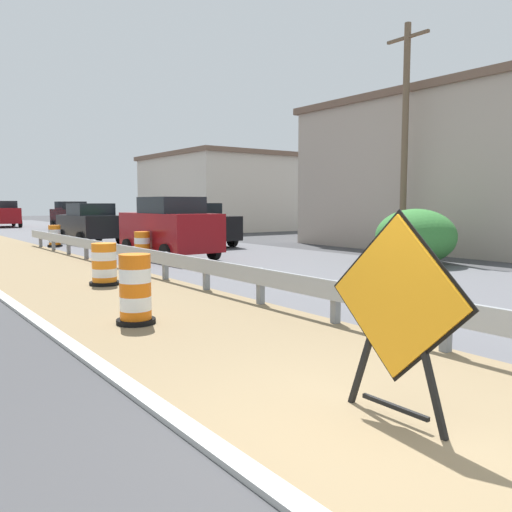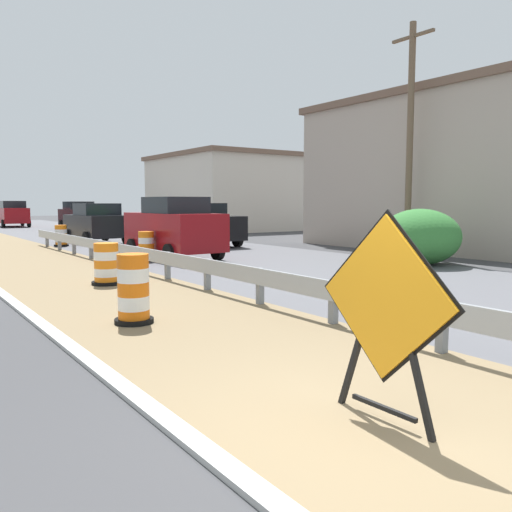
{
  "view_description": "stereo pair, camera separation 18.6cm",
  "coord_description": "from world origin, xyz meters",
  "views": [
    {
      "loc": [
        -3.39,
        -2.83,
        1.95
      ],
      "look_at": [
        2.86,
        5.76,
        0.87
      ],
      "focal_mm": 37.13,
      "sensor_mm": 36.0,
      "label": 1
    },
    {
      "loc": [
        -3.24,
        -2.94,
        1.95
      ],
      "look_at": [
        2.86,
        5.76,
        0.87
      ],
      "focal_mm": 37.13,
      "sensor_mm": 36.0,
      "label": 2
    }
  ],
  "objects": [
    {
      "name": "car_lead_far_lane",
      "position": [
        5.27,
        43.46,
        1.04
      ],
      "size": [
        2.21,
        4.53,
        2.09
      ],
      "rotation": [
        0.0,
        0.0,
        1.54
      ],
      "color": "maroon",
      "rests_on": "ground"
    },
    {
      "name": "bush_roadside",
      "position": [
        10.48,
        7.66,
        0.88
      ],
      "size": [
        2.5,
        2.5,
        1.76
      ],
      "primitive_type": "ellipsoid",
      "color": "#337533",
      "rests_on": "ground"
    },
    {
      "name": "car_trailing_far_lane",
      "position": [
        5.1,
        22.38,
        0.96
      ],
      "size": [
        2.24,
        4.08,
        1.91
      ],
      "rotation": [
        0.0,
        0.0,
        1.61
      ],
      "color": "black",
      "rests_on": "ground"
    },
    {
      "name": "car_mid_far_lane",
      "position": [
        8.56,
        18.21,
        0.97
      ],
      "size": [
        2.1,
        4.77,
        1.93
      ],
      "rotation": [
        0.0,
        0.0,
        -1.55
      ],
      "color": "black",
      "rests_on": "ground"
    },
    {
      "name": "car_trailing_near_lane",
      "position": [
        8.5,
        36.46,
        1.02
      ],
      "size": [
        2.15,
        4.36,
        2.03
      ],
      "rotation": [
        0.0,
        0.0,
        -1.57
      ],
      "color": "black",
      "rests_on": "ground"
    },
    {
      "name": "car_lead_near_lane",
      "position": [
        5.05,
        13.92,
        1.07
      ],
      "size": [
        2.1,
        4.51,
        2.14
      ],
      "rotation": [
        0.0,
        0.0,
        1.59
      ],
      "color": "maroon",
      "rests_on": "ground"
    },
    {
      "name": "warning_sign_diamond",
      "position": [
        0.31,
        0.15,
        1.04
      ],
      "size": [
        0.08,
        1.54,
        1.9
      ],
      "rotation": [
        0.0,
        0.0,
        3.16
      ],
      "color": "black",
      "rests_on": "ground"
    },
    {
      "name": "median_dirt_strip",
      "position": [
        0.79,
        0.0,
        0.0
      ],
      "size": [
        3.98,
        120.0,
        0.01
      ],
      "primitive_type": "cube",
      "color": "#7F6B4C",
      "rests_on": "ground"
    },
    {
      "name": "curb_near_edge",
      "position": [
        -1.3,
        0.0,
        0.0
      ],
      "size": [
        0.2,
        120.0,
        0.11
      ],
      "primitive_type": "cube",
      "color": "#ADADA8",
      "rests_on": "ground"
    },
    {
      "name": "traffic_barrel_far",
      "position": [
        3.17,
        21.39,
        0.43
      ],
      "size": [
        0.64,
        0.64,
        0.95
      ],
      "color": "orange",
      "rests_on": "ground"
    },
    {
      "name": "traffic_barrel_nearest",
      "position": [
        -0.02,
        5.1,
        0.51
      ],
      "size": [
        0.63,
        0.63,
        1.13
      ],
      "color": "orange",
      "rests_on": "ground"
    },
    {
      "name": "traffic_barrel_mid",
      "position": [
        3.84,
        13.51,
        0.45
      ],
      "size": [
        0.64,
        0.64,
        0.99
      ],
      "color": "orange",
      "rests_on": "ground"
    },
    {
      "name": "guardrail_median",
      "position": [
        2.55,
        2.21,
        0.52
      ],
      "size": [
        0.18,
        40.78,
        0.71
      ],
      "color": "#999EA3",
      "rests_on": "ground"
    },
    {
      "name": "utility_pole_near",
      "position": [
        12.61,
        9.88,
        4.34
      ],
      "size": [
        0.24,
        1.8,
        8.37
      ],
      "color": "brown",
      "rests_on": "ground"
    },
    {
      "name": "ground_plane",
      "position": [
        0.0,
        0.0,
        0.0
      ],
      "size": [
        160.0,
        160.0,
        0.0
      ],
      "primitive_type": "plane",
      "color": "#3D3D3F"
    },
    {
      "name": "roadside_shop_far",
      "position": [
        17.45,
        30.24,
        2.7
      ],
      "size": [
        8.8,
        10.65,
        5.38
      ],
      "color": "beige",
      "rests_on": "ground"
    },
    {
      "name": "traffic_barrel_close",
      "position": [
        1.02,
        9.34,
        0.45
      ],
      "size": [
        0.71,
        0.71,
        1.0
      ],
      "color": "orange",
      "rests_on": "ground"
    },
    {
      "name": "roadside_shop_near",
      "position": [
        17.1,
        11.19,
        3.21
      ],
      "size": [
        7.84,
        11.47,
        6.4
      ],
      "color": "#AD9E8E",
      "rests_on": "ground"
    }
  ]
}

